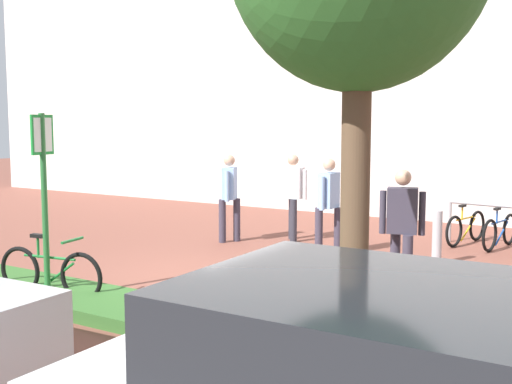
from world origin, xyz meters
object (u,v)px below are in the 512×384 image
(person_shirt_blue, at_px, (293,192))
(person_suited_navy, at_px, (402,223))
(person_shirt_white, at_px, (229,192))
(parking_sign_post, at_px, (44,179))
(bike_at_sign, at_px, (50,272))
(bollard_steel, at_px, (437,237))
(person_casual_tan, at_px, (329,200))

(person_shirt_blue, relative_size, person_suited_navy, 1.00)
(person_shirt_blue, bearing_deg, person_shirt_white, -142.22)
(person_shirt_blue, bearing_deg, parking_sign_post, -98.23)
(parking_sign_post, bearing_deg, bike_at_sign, 107.00)
(person_shirt_blue, relative_size, person_shirt_white, 1.00)
(parking_sign_post, relative_size, person_shirt_white, 1.43)
(bike_at_sign, xyz_separation_m, person_shirt_white, (-0.19, 4.58, 0.63))
(bollard_steel, xyz_separation_m, person_shirt_white, (-4.04, -0.16, 0.53))
(person_casual_tan, height_order, person_shirt_white, same)
(person_shirt_blue, xyz_separation_m, person_shirt_white, (-0.99, -0.77, 0.00))
(parking_sign_post, bearing_deg, person_shirt_white, 92.60)
(person_suited_navy, xyz_separation_m, person_shirt_white, (-4.14, 1.95, 0.00))
(bike_at_sign, bearing_deg, person_suited_navy, 33.67)
(bike_at_sign, bearing_deg, person_shirt_white, 92.39)
(person_shirt_blue, height_order, person_casual_tan, same)
(bike_at_sign, relative_size, person_shirt_blue, 0.97)
(person_suited_navy, relative_size, person_shirt_white, 1.00)
(bike_at_sign, distance_m, person_shirt_white, 4.63)
(bike_at_sign, height_order, person_suited_navy, person_suited_navy)
(bollard_steel, bearing_deg, person_shirt_white, -177.74)
(parking_sign_post, height_order, bollard_steel, parking_sign_post)
(person_suited_navy, distance_m, person_shirt_white, 4.58)
(bollard_steel, xyz_separation_m, person_shirt_blue, (-3.05, 0.61, 0.53))
(parking_sign_post, xyz_separation_m, person_casual_tan, (1.99, 4.52, -0.63))
(person_casual_tan, bearing_deg, bike_at_sign, -114.25)
(bike_at_sign, distance_m, person_shirt_blue, 5.45)
(parking_sign_post, distance_m, person_shirt_blue, 5.51)
(parking_sign_post, relative_size, bike_at_sign, 1.48)
(parking_sign_post, xyz_separation_m, person_shirt_blue, (0.78, 5.41, -0.63))
(person_suited_navy, bearing_deg, person_shirt_blue, 139.21)
(person_casual_tan, bearing_deg, person_suited_navy, -43.06)
(bike_at_sign, xyz_separation_m, person_shirt_blue, (0.80, 5.35, 0.63))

